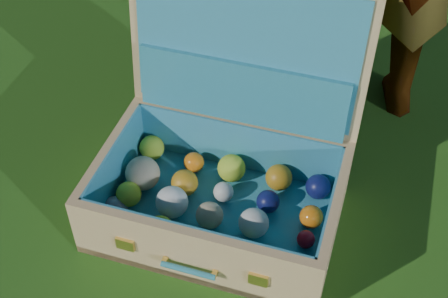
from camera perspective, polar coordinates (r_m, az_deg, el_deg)
ground at (r=1.69m, az=5.07°, el=-11.02°), size 60.00×60.00×0.00m
stray_ball at (r=1.78m, az=-9.96°, el=-5.47°), size 0.08×0.08×0.08m
suitcase at (r=1.71m, az=0.11°, el=-0.44°), size 0.71×0.60×0.63m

